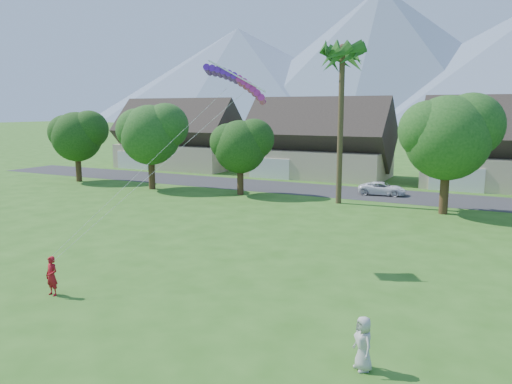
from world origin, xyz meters
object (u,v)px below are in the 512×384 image
Objects in this scene: parked_car at (382,189)px; kite_flyer at (52,276)px; parafoil_kite at (238,80)px; watcher at (363,343)px.

kite_flyer is at bearing 162.15° from parked_car.
parafoil_kite is at bearing 168.62° from parked_car.
kite_flyer is 1.01× the size of watcher.
parafoil_kite is at bearing -176.65° from watcher.
parked_car is at bearing 82.10° from kite_flyer.
watcher is 0.46× the size of parafoil_kite.
parked_car is 1.17× the size of parafoil_kite.
kite_flyer is 12.08m from parafoil_kite.
parked_car is (6.34, 30.17, -0.24)m from kite_flyer.
kite_flyer reaches higher than parked_car.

